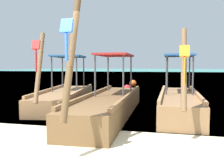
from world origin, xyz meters
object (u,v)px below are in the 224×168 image
longtail_boat_red_ribbon (65,97)px  longtail_boat_orange_ribbon (179,102)px  longtail_boat_blue_ribbon (110,104)px  mooring_buoy_far (127,89)px  mooring_buoy_near (133,83)px

longtail_boat_red_ribbon → longtail_boat_orange_ribbon: size_ratio=1.03×
longtail_boat_blue_ribbon → mooring_buoy_far: size_ratio=15.26×
longtail_boat_red_ribbon → mooring_buoy_far: 5.28m
longtail_boat_orange_ribbon → mooring_buoy_far: longtail_boat_orange_ribbon is taller
longtail_boat_blue_ribbon → mooring_buoy_far: (-0.65, 6.55, -0.13)m
longtail_boat_blue_ribbon → mooring_buoy_far: longtail_boat_blue_ribbon is taller
longtail_boat_red_ribbon → longtail_boat_blue_ribbon: 2.60m
longtail_boat_orange_ribbon → mooring_buoy_far: (-2.70, 5.67, -0.14)m
longtail_boat_red_ribbon → longtail_boat_orange_ribbon: bearing=-8.1°
longtail_boat_red_ribbon → longtail_boat_blue_ribbon: size_ratio=0.86×
longtail_boat_red_ribbon → longtail_boat_blue_ribbon: longtail_boat_blue_ribbon is taller
longtail_boat_red_ribbon → longtail_boat_blue_ribbon: bearing=-34.8°
mooring_buoy_far → mooring_buoy_near: bearing=93.9°
longtail_boat_red_ribbon → longtail_boat_blue_ribbon: (2.14, -1.48, 0.02)m
mooring_buoy_near → longtail_boat_orange_ribbon: bearing=-72.6°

